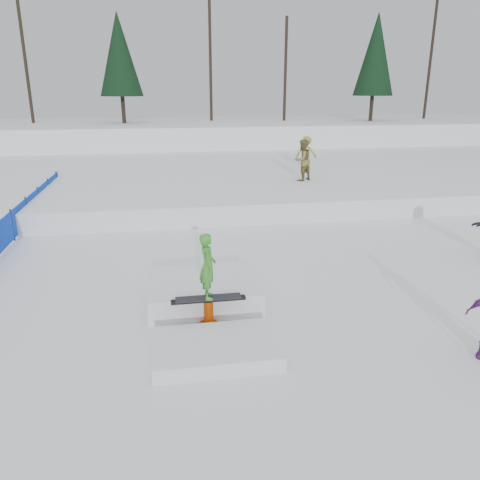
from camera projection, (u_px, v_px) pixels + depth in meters
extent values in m
plane|color=white|center=(233.00, 313.00, 10.78)|extent=(120.00, 120.00, 0.00)
cube|color=white|center=(176.00, 136.00, 38.54)|extent=(60.00, 14.00, 2.40)
cube|color=white|center=(188.00, 175.00, 25.66)|extent=(50.00, 18.00, 0.80)
cube|color=#0D39BE|center=(12.00, 225.00, 15.75)|extent=(0.03, 16.00, 0.95)
cylinder|color=black|center=(12.00, 225.00, 15.75)|extent=(0.05, 0.05, 1.10)
cylinder|color=black|center=(27.00, 211.00, 17.53)|extent=(0.05, 0.05, 1.10)
cylinder|color=black|center=(39.00, 200.00, 19.31)|extent=(0.05, 0.05, 1.10)
cylinder|color=black|center=(49.00, 191.00, 21.09)|extent=(0.05, 0.05, 1.10)
cylinder|color=black|center=(57.00, 183.00, 22.87)|extent=(0.05, 0.05, 1.10)
cylinder|color=black|center=(24.00, 54.00, 34.85)|extent=(0.24, 0.24, 10.00)
cylinder|color=black|center=(123.00, 110.00, 35.81)|extent=(0.30, 0.30, 2.00)
cone|color=black|center=(119.00, 54.00, 34.58)|extent=(3.20, 3.20, 5.95)
cylinder|color=black|center=(210.00, 60.00, 37.66)|extent=(0.24, 0.24, 9.50)
cylinder|color=black|center=(285.00, 70.00, 37.93)|extent=(0.24, 0.24, 8.00)
cylinder|color=black|center=(371.00, 108.00, 38.58)|extent=(0.30, 0.30, 2.00)
cone|color=black|center=(376.00, 54.00, 37.30)|extent=(3.20, 3.20, 6.30)
cylinder|color=black|center=(431.00, 56.00, 40.12)|extent=(0.24, 0.24, 10.50)
imported|color=brown|center=(302.00, 160.00, 21.79)|extent=(1.17, 1.09, 1.91)
imported|color=olive|center=(306.00, 152.00, 25.16)|extent=(1.28, 1.09, 1.73)
cube|color=white|center=(203.00, 291.00, 11.31)|extent=(2.60, 2.20, 0.54)
cube|color=white|center=(216.00, 349.00, 9.00)|extent=(2.40, 1.60, 0.30)
cylinder|color=#BF4609|center=(209.00, 325.00, 10.16)|extent=(0.44, 0.44, 0.06)
cylinder|color=#BF4609|center=(209.00, 314.00, 10.08)|extent=(0.20, 0.20, 0.60)
cube|color=black|center=(208.00, 300.00, 9.98)|extent=(1.60, 0.16, 0.06)
cube|color=black|center=(208.00, 298.00, 9.96)|extent=(1.40, 0.28, 0.03)
imported|color=green|center=(208.00, 266.00, 9.74)|extent=(0.34, 0.52, 1.42)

